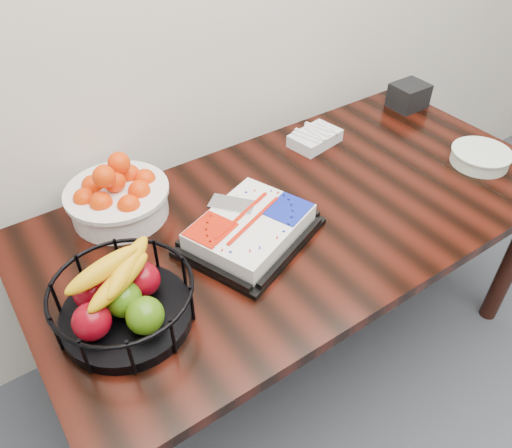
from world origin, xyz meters
TOP-DOWN VIEW (x-y plane):
  - table at (0.00, 2.00)m, footprint 1.80×0.90m
  - cake_tray at (-0.23, 1.97)m, footprint 0.48×0.43m
  - tangerine_bowl at (-0.51, 2.30)m, footprint 0.32×0.32m
  - fruit_basket at (-0.66, 1.90)m, footprint 0.36×0.36m
  - plate_stack at (0.69, 1.83)m, footprint 0.21×0.21m
  - fork_bag at (0.28, 2.28)m, footprint 0.21×0.15m
  - napkin_box at (0.80, 2.29)m, footprint 0.14×0.12m

SIDE VIEW (x-z plane):
  - table at x=0.00m, z-range 0.29..1.04m
  - plate_stack at x=0.69m, z-range 0.75..0.80m
  - fork_bag at x=0.28m, z-range 0.75..0.80m
  - cake_tray at x=-0.23m, z-range 0.75..0.83m
  - napkin_box at x=0.80m, z-range 0.75..0.85m
  - fruit_basket at x=-0.66m, z-range 0.73..0.92m
  - tangerine_bowl at x=-0.51m, z-range 0.74..0.94m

